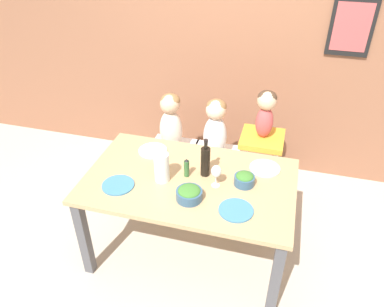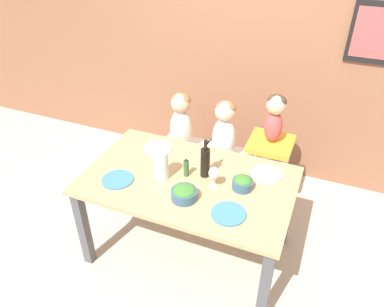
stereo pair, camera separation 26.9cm
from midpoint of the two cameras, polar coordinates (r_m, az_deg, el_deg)
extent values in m
plane|color=#BCB2A3|center=(3.26, 1.95, -14.46)|extent=(14.00, 14.00, 0.00)
cube|color=#8E5B42|center=(3.71, 10.57, 16.44)|extent=(10.00, 0.06, 2.70)
cube|color=black|center=(3.56, 27.90, 15.89)|extent=(0.36, 0.02, 0.50)
cube|color=#B74C4C|center=(3.55, 27.91, 15.83)|extent=(0.30, 0.00, 0.41)
cube|color=tan|center=(2.75, 2.25, -4.26)|extent=(1.53, 0.93, 0.03)
cube|color=#4C4C51|center=(3.01, -13.73, -11.10)|extent=(0.07, 0.07, 0.72)
cube|color=#4C4C51|center=(2.65, 14.05, -19.41)|extent=(0.07, 0.07, 0.72)
cube|color=#4C4C51|center=(3.51, -6.40, -2.51)|extent=(0.07, 0.07, 0.72)
cube|color=#4C4C51|center=(3.21, 16.72, -8.15)|extent=(0.07, 0.07, 0.72)
cylinder|color=silver|center=(3.68, -2.82, -3.28)|extent=(0.04, 0.04, 0.42)
cylinder|color=silver|center=(3.58, 1.96, -4.49)|extent=(0.04, 0.04, 0.42)
cylinder|color=silver|center=(3.92, -0.83, -0.58)|extent=(0.04, 0.04, 0.42)
cylinder|color=silver|center=(3.83, 3.69, -1.64)|extent=(0.04, 0.04, 0.42)
cube|color=white|center=(3.61, 0.52, 0.56)|extent=(0.44, 0.44, 0.05)
cylinder|color=silver|center=(3.56, 3.34, -4.83)|extent=(0.04, 0.04, 0.42)
cylinder|color=silver|center=(3.49, 8.44, -6.07)|extent=(0.04, 0.04, 0.42)
cylinder|color=silver|center=(3.81, 4.99, -1.94)|extent=(0.04, 0.04, 0.42)
cylinder|color=silver|center=(3.75, 9.76, -3.05)|extent=(0.04, 0.04, 0.42)
cube|color=white|center=(3.51, 6.89, -0.89)|extent=(0.44, 0.44, 0.05)
cylinder|color=silver|center=(3.41, 10.65, -4.54)|extent=(0.04, 0.04, 0.69)
cylinder|color=silver|center=(3.39, 15.23, -5.58)|extent=(0.04, 0.04, 0.69)
cylinder|color=silver|center=(3.63, 11.67, -1.98)|extent=(0.04, 0.04, 0.69)
cylinder|color=silver|center=(3.61, 15.96, -2.93)|extent=(0.04, 0.04, 0.69)
cube|color=gold|center=(3.30, 14.23, 1.39)|extent=(0.37, 0.37, 0.05)
ellipsoid|color=beige|center=(3.49, 0.54, 3.67)|extent=(0.21, 0.19, 0.41)
sphere|color=#D6AD89|center=(3.36, 0.56, 7.64)|extent=(0.18, 0.18, 0.18)
ellipsoid|color=olive|center=(3.36, 0.63, 8.12)|extent=(0.18, 0.17, 0.13)
ellipsoid|color=silver|center=(3.38, 7.15, 2.27)|extent=(0.21, 0.19, 0.41)
sphere|color=beige|center=(3.25, 7.48, 6.32)|extent=(0.18, 0.18, 0.18)
ellipsoid|color=olive|center=(3.24, 7.57, 6.82)|extent=(0.18, 0.17, 0.13)
ellipsoid|color=#C64C4C|center=(3.21, 14.64, 3.88)|extent=(0.15, 0.13, 0.28)
sphere|color=#D6AD89|center=(3.12, 15.17, 7.09)|extent=(0.16, 0.16, 0.16)
ellipsoid|color=#473323|center=(3.12, 15.27, 7.56)|extent=(0.16, 0.15, 0.11)
cylinder|color=black|center=(2.71, 4.86, -1.51)|extent=(0.07, 0.07, 0.23)
cylinder|color=black|center=(2.63, 5.01, 1.17)|extent=(0.03, 0.03, 0.08)
cylinder|color=black|center=(2.61, 5.04, 1.68)|extent=(0.03, 0.03, 0.02)
cylinder|color=white|center=(2.69, -1.91, -1.88)|extent=(0.11, 0.11, 0.22)
cylinder|color=white|center=(2.68, 6.13, -5.20)|extent=(0.06, 0.06, 0.00)
cylinder|color=white|center=(2.65, 6.18, -4.51)|extent=(0.01, 0.01, 0.08)
ellipsoid|color=white|center=(2.60, 6.30, -3.06)|extent=(0.07, 0.07, 0.09)
cylinder|color=#335675|center=(2.55, 1.83, -6.36)|extent=(0.18, 0.18, 0.07)
ellipsoid|color=#3D752D|center=(2.53, 1.84, -5.76)|extent=(0.15, 0.15, 0.05)
cylinder|color=#335675|center=(2.68, 10.58, -4.72)|extent=(0.15, 0.15, 0.07)
ellipsoid|color=#3D752D|center=(2.66, 10.66, -4.13)|extent=(0.13, 0.13, 0.05)
cylinder|color=teal|center=(2.75, -8.54, -4.04)|extent=(0.23, 0.23, 0.01)
cylinder|color=silver|center=(3.06, -2.74, 0.76)|extent=(0.23, 0.23, 0.01)
cylinder|color=silver|center=(2.86, 13.98, -3.09)|extent=(0.23, 0.23, 0.01)
cylinder|color=teal|center=(2.48, 8.74, -9.17)|extent=(0.23, 0.23, 0.01)
cylinder|color=#336633|center=(2.73, 1.92, -2.34)|extent=(0.04, 0.04, 0.13)
cone|color=black|center=(2.69, 1.95, -1.04)|extent=(0.03, 0.03, 0.02)
camera|label=1|loc=(0.13, -87.14, 1.95)|focal=35.00mm
camera|label=2|loc=(0.13, 92.86, -1.95)|focal=35.00mm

